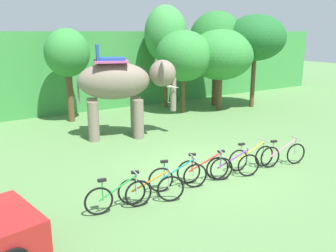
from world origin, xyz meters
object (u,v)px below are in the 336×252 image
Objects in this scene: tree_center_right at (255,38)px; bike_yellow at (251,157)px; tree_right at (221,55)px; bike_purple at (233,166)px; tree_left at (216,40)px; elephant at (122,84)px; bike_pink at (283,154)px; bike_orange at (151,189)px; bike_teal at (178,177)px; tree_far_left at (184,56)px; tree_far_right at (166,34)px; tree_center_left at (67,54)px; bike_green at (119,196)px; bike_red at (205,169)px.

tree_center_right is 3.06× the size of bike_yellow.
bike_purple is (-6.08, -7.79, -2.65)m from tree_right.
tree_left is 1.04× the size of tree_center_right.
elephant is 2.52× the size of bike_pink.
tree_center_right is at bearing -12.61° from tree_right.
tree_center_right is 1.23× the size of elephant.
bike_orange is 1.07m from bike_teal.
tree_far_left is 2.92m from tree_left.
tree_left is 11.60m from bike_purple.
tree_far_right is 6.50m from elephant.
bike_green is (-1.93, -9.57, -2.87)m from tree_center_left.
tree_far_left is 2.65× the size of bike_purple.
bike_teal is at bearing -144.58° from tree_center_right.
bike_red is 0.91m from bike_purple.
bike_green is at bearing 179.18° from bike_pink.
tree_center_left is at bearing 105.06° from elephant.
tree_far_left is 11.54m from bike_green.
tree_right reaches higher than bike_teal.
bike_yellow is (1.88, 0.02, 0.00)m from bike_red.
bike_purple is 1.03m from bike_yellow.
bike_orange is at bearing -170.73° from bike_red.
tree_left is 12.61m from bike_teal.
bike_pink is (-4.01, -7.91, -2.65)m from tree_right.
tree_center_left is 8.09m from tree_right.
bike_yellow is at bearing 3.34° from bike_green.
bike_yellow is at bearing -73.14° from tree_center_left.
tree_far_left is 0.80× the size of tree_left.
tree_center_right is at bearing 33.90° from bike_orange.
bike_orange is 0.98× the size of bike_purple.
tree_center_left is 1.05× the size of elephant.
tree_right is 2.66× the size of bike_teal.
tree_right is 0.85× the size of tree_center_right.
tree_center_right reaches higher than bike_purple.
bike_yellow is at bearing -71.93° from elephant.
bike_teal and bike_red have the same top height.
tree_right is at bearing 56.05° from bike_yellow.
tree_center_left is 10.25m from tree_center_right.
tree_left reaches higher than tree_center_left.
bike_green is at bearing -173.19° from bike_teal.
tree_far_right reaches higher than bike_purple.
tree_far_left reaches higher than bike_green.
tree_far_left is 5.36m from elephant.
tree_far_left is at bearing -165.94° from tree_left.
elephant is at bearing -170.21° from tree_center_right.
bike_red is at bearing -116.14° from tree_far_right.
elephant is 6.49m from bike_orange.
tree_right reaches higher than bike_purple.
tree_center_left is at bearing 167.55° from tree_right.
bike_pink is at bearing -129.34° from tree_center_right.
tree_center_left is 2.64× the size of bike_pink.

